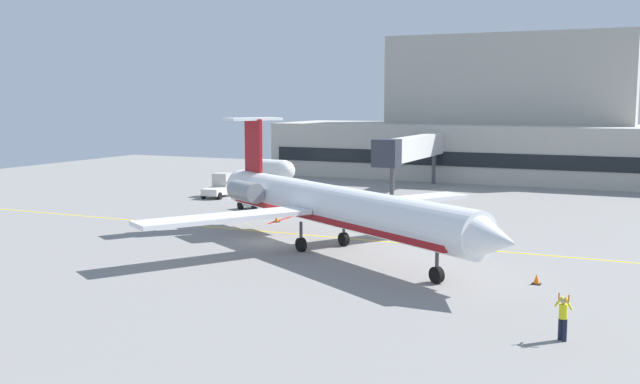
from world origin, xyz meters
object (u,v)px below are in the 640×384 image
object	(u,v)px
belt_loader	(258,201)
fuel_tank	(270,170)
regional_jet	(329,205)
marshaller	(563,317)
pushback_tractor	(361,205)
baggage_tug	(219,186)

from	to	relation	value
belt_loader	fuel_tank	bearing A→B (deg)	115.66
belt_loader	fuel_tank	distance (m)	21.12
regional_jet	marshaller	bearing A→B (deg)	-38.12
regional_jet	marshaller	world-z (taller)	regional_jet
regional_jet	belt_loader	bearing A→B (deg)	134.01
belt_loader	pushback_tractor	bearing A→B (deg)	7.56
pushback_tractor	belt_loader	world-z (taller)	pushback_tractor
belt_loader	fuel_tank	xyz separation A→B (m)	(-9.14, 19.03, 0.67)
regional_jet	baggage_tug	world-z (taller)	regional_jet
regional_jet	fuel_tank	size ratio (longest dim) A/B	4.14
pushback_tractor	marshaller	world-z (taller)	pushback_tractor
pushback_tractor	belt_loader	size ratio (longest dim) A/B	1.03
regional_jet	pushback_tractor	distance (m)	14.98
baggage_tug	marshaller	world-z (taller)	baggage_tug
baggage_tug	belt_loader	world-z (taller)	baggage_tug
pushback_tractor	regional_jet	bearing A→B (deg)	-76.44
pushback_tractor	marshaller	bearing A→B (deg)	-54.19
pushback_tractor	marshaller	distance (m)	33.23
baggage_tug	belt_loader	size ratio (longest dim) A/B	1.09
baggage_tug	marshaller	bearing A→B (deg)	-41.17
fuel_tank	marshaller	xyz separation A→B (m)	(37.84, -44.74, -0.55)
baggage_tug	pushback_tractor	size ratio (longest dim) A/B	1.06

